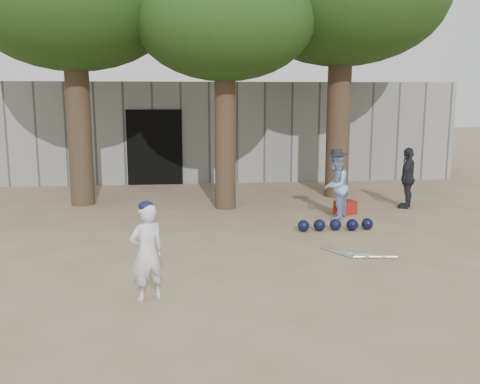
{
  "coord_description": "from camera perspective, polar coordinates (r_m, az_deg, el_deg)",
  "views": [
    {
      "loc": [
        -0.36,
        -8.03,
        2.58
      ],
      "look_at": [
        0.6,
        1.0,
        0.95
      ],
      "focal_mm": 40.0,
      "sensor_mm": 36.0,
      "label": 1
    }
  ],
  "objects": [
    {
      "name": "back_building",
      "position": [
        18.39,
        -4.97,
        6.78
      ],
      "size": [
        16.0,
        5.24,
        3.0
      ],
      "color": "gray",
      "rests_on": "ground"
    },
    {
      "name": "spectator_dark",
      "position": [
        13.01,
        17.45,
        1.45
      ],
      "size": [
        0.77,
        0.88,
        1.42
      ],
      "primitive_type": "imported",
      "rotation": [
        0.0,
        0.0,
        4.08
      ],
      "color": "black",
      "rests_on": "ground"
    },
    {
      "name": "ground",
      "position": [
        8.44,
        -3.37,
        -7.64
      ],
      "size": [
        70.0,
        70.0,
        0.0
      ],
      "primitive_type": "plane",
      "color": "#937C5E",
      "rests_on": "ground"
    },
    {
      "name": "red_bag",
      "position": [
        12.06,
        11.16,
        -1.64
      ],
      "size": [
        0.5,
        0.43,
        0.3
      ],
      "primitive_type": "cube",
      "rotation": [
        0.0,
        0.0,
        0.31
      ],
      "color": "maroon",
      "rests_on": "ground"
    },
    {
      "name": "spectator_blue",
      "position": [
        11.5,
        10.16,
        0.65
      ],
      "size": [
        0.81,
        0.86,
        1.41
      ],
      "primitive_type": "imported",
      "rotation": [
        0.0,
        0.0,
        4.17
      ],
      "color": "#87A3D1",
      "rests_on": "ground"
    },
    {
      "name": "tree_row",
      "position": [
        13.26,
        -1.29,
        19.32
      ],
      "size": [
        11.4,
        5.8,
        6.69
      ],
      "color": "brown",
      "rests_on": "ground"
    },
    {
      "name": "helmet_row",
      "position": [
        10.57,
        10.17,
        -3.47
      ],
      "size": [
        1.51,
        0.28,
        0.23
      ],
      "color": "black",
      "rests_on": "ground"
    },
    {
      "name": "boy_player",
      "position": [
        6.92,
        -9.87,
        -6.36
      ],
      "size": [
        0.55,
        0.48,
        1.26
      ],
      "primitive_type": "imported",
      "rotation": [
        0.0,
        0.0,
        3.63
      ],
      "color": "silver",
      "rests_on": "ground"
    },
    {
      "name": "bat_pile",
      "position": [
        9.01,
        12.21,
        -6.51
      ],
      "size": [
        1.1,
        0.75,
        0.06
      ],
      "color": "silver",
      "rests_on": "ground"
    }
  ]
}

